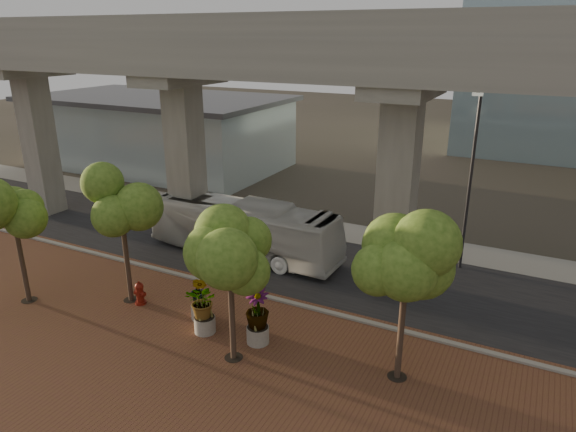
% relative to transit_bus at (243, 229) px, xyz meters
% --- Properties ---
extents(ground, '(160.00, 160.00, 0.00)m').
position_rel_transit_bus_xyz_m(ground, '(2.20, -1.76, -1.55)').
color(ground, '#373328').
rests_on(ground, ground).
extents(brick_plaza, '(70.00, 13.00, 0.06)m').
position_rel_transit_bus_xyz_m(brick_plaza, '(2.20, -9.76, -1.52)').
color(brick_plaza, brown).
rests_on(brick_plaza, ground).
extents(asphalt_road, '(90.00, 8.00, 0.04)m').
position_rel_transit_bus_xyz_m(asphalt_road, '(2.20, 0.24, -1.53)').
color(asphalt_road, black).
rests_on(asphalt_road, ground).
extents(curb_strip, '(70.00, 0.25, 0.16)m').
position_rel_transit_bus_xyz_m(curb_strip, '(2.20, -3.76, -1.47)').
color(curb_strip, gray).
rests_on(curb_strip, ground).
extents(far_sidewalk, '(90.00, 3.00, 0.06)m').
position_rel_transit_bus_xyz_m(far_sidewalk, '(2.20, 5.74, -1.52)').
color(far_sidewalk, gray).
rests_on(far_sidewalk, ground).
extents(transit_viaduct, '(72.00, 5.60, 12.40)m').
position_rel_transit_bus_xyz_m(transit_viaduct, '(2.20, 0.24, 5.74)').
color(transit_viaduct, '#9A968C').
rests_on(transit_viaduct, ground).
extents(station_pavilion, '(23.00, 13.00, 6.30)m').
position_rel_transit_bus_xyz_m(station_pavilion, '(-17.80, 14.24, 1.67)').
color(station_pavilion, silver).
rests_on(station_pavilion, ground).
extents(transit_bus, '(11.18, 2.94, 3.09)m').
position_rel_transit_bus_xyz_m(transit_bus, '(0.00, 0.00, 0.00)').
color(transit_bus, silver).
rests_on(transit_bus, ground).
extents(fire_hydrant, '(0.55, 0.50, 1.10)m').
position_rel_transit_bus_xyz_m(fire_hydrant, '(-1.25, -6.83, -0.96)').
color(fire_hydrant, maroon).
rests_on(fire_hydrant, ground).
extents(planter_front, '(1.93, 1.93, 2.12)m').
position_rel_transit_bus_xyz_m(planter_front, '(2.70, -7.41, -0.20)').
color(planter_front, '#A6A296').
rests_on(planter_front, ground).
extents(planter_right, '(2.17, 2.17, 2.32)m').
position_rel_transit_bus_xyz_m(planter_right, '(5.01, -7.08, -0.08)').
color(planter_right, '#A6A296').
rests_on(planter_right, ground).
extents(planter_left, '(1.81, 1.81, 1.99)m').
position_rel_transit_bus_xyz_m(planter_left, '(1.90, -6.60, -0.28)').
color(planter_left, '#ACA79C').
rests_on(planter_left, ground).
extents(street_tree_far_west, '(3.65, 3.65, 6.03)m').
position_rel_transit_bus_xyz_m(street_tree_far_west, '(-6.02, -8.91, 2.86)').
color(street_tree_far_west, '#483529').
rests_on(street_tree_far_west, ground).
extents(street_tree_near_west, '(3.43, 3.43, 6.48)m').
position_rel_transit_bus_xyz_m(street_tree_near_west, '(-1.89, -6.76, 3.41)').
color(street_tree_near_west, '#483529').
rests_on(street_tree_near_west, ground).
extents(street_tree_near_east, '(3.59, 3.59, 6.03)m').
position_rel_transit_bus_xyz_m(street_tree_near_east, '(4.70, -8.38, 2.88)').
color(street_tree_near_east, '#483529').
rests_on(street_tree_near_east, ground).
extents(street_tree_far_east, '(3.65, 3.65, 6.38)m').
position_rel_transit_bus_xyz_m(street_tree_far_east, '(10.50, -6.70, 3.21)').
color(street_tree_far_east, '#483529').
rests_on(street_tree_far_east, ground).
extents(streetlamp_west, '(0.38, 1.13, 7.76)m').
position_rel_transit_bus_xyz_m(streetlamp_west, '(-5.73, 4.19, 2.99)').
color(streetlamp_west, '#2A2B2F').
rests_on(streetlamp_west, ground).
extents(streetlamp_east, '(0.45, 1.33, 9.17)m').
position_rel_transit_bus_xyz_m(streetlamp_east, '(10.90, 3.61, 3.80)').
color(streetlamp_east, '#2C2C30').
rests_on(streetlamp_east, ground).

